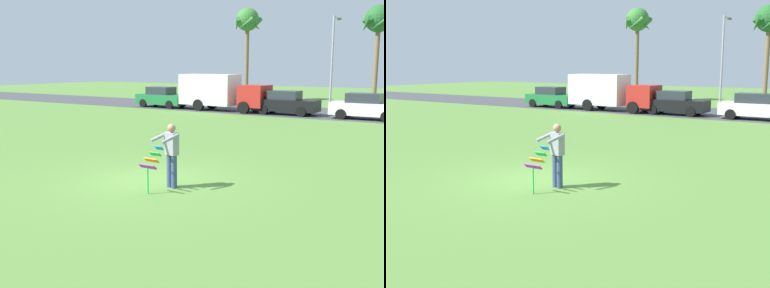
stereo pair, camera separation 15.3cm
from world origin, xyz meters
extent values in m
plane|color=#568438|center=(0.00, 0.00, 0.00)|extent=(120.00, 120.00, 0.00)
cube|color=#424247|center=(0.00, 21.53, 0.01)|extent=(120.00, 8.00, 0.01)
cylinder|color=#384772|center=(1.01, -0.31, 0.45)|extent=(0.16, 0.16, 0.90)
cylinder|color=#384772|center=(0.83, -0.27, 0.45)|extent=(0.16, 0.16, 0.90)
cube|color=gray|center=(0.92, -0.29, 1.20)|extent=(0.40, 0.30, 0.60)
sphere|color=#9E7051|center=(0.92, -0.29, 1.62)|extent=(0.22, 0.22, 0.22)
cylinder|color=gray|center=(1.08, -0.58, 1.38)|extent=(0.22, 0.59, 0.24)
cylinder|color=gray|center=(0.65, -0.48, 1.38)|extent=(0.22, 0.59, 0.24)
cube|color=blue|center=(0.78, -0.66, 1.13)|extent=(0.22, 0.14, 0.12)
cube|color=green|center=(0.78, -0.82, 0.99)|extent=(0.32, 0.14, 0.12)
cube|color=orange|center=(0.78, -0.98, 0.85)|extent=(0.42, 0.14, 0.12)
cube|color=purple|center=(0.78, -1.15, 0.72)|extent=(0.51, 0.14, 0.12)
cylinder|color=green|center=(0.78, -1.15, 0.36)|extent=(0.04, 0.04, 0.72)
cube|color=#1E7238|center=(-13.78, 19.13, 0.64)|extent=(4.25, 1.84, 0.76)
cube|color=#282D38|center=(-13.93, 19.14, 1.30)|extent=(2.06, 1.46, 0.60)
cylinder|color=black|center=(-12.45, 19.90, 0.32)|extent=(0.65, 0.24, 0.64)
cylinder|color=black|center=(-12.50, 18.28, 0.32)|extent=(0.65, 0.24, 0.64)
cylinder|color=black|center=(-15.05, 19.98, 0.32)|extent=(0.65, 0.24, 0.64)
cylinder|color=black|center=(-15.11, 18.37, 0.32)|extent=(0.65, 0.24, 0.64)
cube|color=#B2231E|center=(-5.80, 19.04, 1.17)|extent=(1.86, 1.96, 1.50)
cube|color=silver|center=(-9.50, 19.16, 1.52)|extent=(4.26, 2.13, 2.20)
cylinder|color=black|center=(-6.12, 19.97, 0.42)|extent=(0.85, 0.31, 0.84)
cylinder|color=black|center=(-6.18, 18.13, 0.42)|extent=(0.85, 0.31, 0.84)
cylinder|color=black|center=(-9.82, 20.09, 0.42)|extent=(0.85, 0.31, 0.84)
cylinder|color=black|center=(-9.88, 18.25, 0.42)|extent=(0.85, 0.31, 0.84)
cube|color=black|center=(-3.52, 19.13, 0.64)|extent=(4.23, 1.77, 0.76)
cube|color=#282D38|center=(-3.67, 19.13, 1.30)|extent=(2.04, 1.43, 0.60)
cylinder|color=black|center=(-2.23, 19.96, 0.32)|extent=(0.64, 0.23, 0.64)
cylinder|color=black|center=(-2.21, 18.35, 0.32)|extent=(0.64, 0.23, 0.64)
cylinder|color=black|center=(-4.84, 19.92, 0.32)|extent=(0.64, 0.23, 0.64)
cylinder|color=black|center=(-4.81, 18.31, 0.32)|extent=(0.64, 0.23, 0.64)
cube|color=white|center=(1.62, 19.13, 0.64)|extent=(4.21, 1.71, 0.76)
cube|color=#282D38|center=(1.47, 19.13, 1.30)|extent=(2.02, 1.40, 0.60)
cylinder|color=black|center=(0.32, 19.95, 0.32)|extent=(0.64, 0.22, 0.64)
cylinder|color=black|center=(0.32, 18.33, 0.32)|extent=(0.64, 0.22, 0.64)
cylinder|color=brown|center=(-11.49, 29.21, 3.60)|extent=(0.36, 0.36, 7.20)
sphere|color=#387A33|center=(-11.49, 29.21, 7.40)|extent=(2.10, 2.10, 2.10)
cone|color=#387A33|center=(-10.54, 29.21, 6.95)|extent=(0.44, 1.56, 1.28)
cone|color=#387A33|center=(-11.20, 30.11, 6.95)|extent=(1.62, 0.90, 1.28)
cone|color=#387A33|center=(-12.26, 29.77, 6.95)|extent=(1.27, 1.52, 1.28)
cone|color=#387A33|center=(-12.26, 28.65, 6.95)|extent=(1.27, 1.52, 1.28)
cone|color=#387A33|center=(-11.20, 28.31, 6.95)|extent=(1.62, 0.90, 1.28)
cylinder|color=brown|center=(0.03, 28.71, 3.31)|extent=(0.36, 0.36, 6.63)
sphere|color=#236028|center=(0.03, 28.71, 6.83)|extent=(2.10, 2.10, 2.10)
cone|color=#236028|center=(-0.73, 29.27, 6.38)|extent=(1.27, 1.52, 1.28)
cone|color=#236028|center=(-0.73, 28.15, 6.38)|extent=(1.27, 1.52, 1.28)
cone|color=#236028|center=(0.33, 27.81, 6.38)|extent=(1.62, 0.90, 1.28)
cylinder|color=#9E9EA3|center=(-2.69, 26.19, 3.50)|extent=(0.16, 0.16, 7.00)
cylinder|color=#9E9EA3|center=(-2.69, 26.89, 6.90)|extent=(0.10, 1.40, 0.10)
cube|color=#4C4C51|center=(-2.69, 27.54, 6.86)|extent=(0.24, 0.44, 0.16)
camera|label=1|loc=(7.99, -10.21, 3.26)|focal=43.40mm
camera|label=2|loc=(8.12, -10.13, 3.26)|focal=43.40mm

